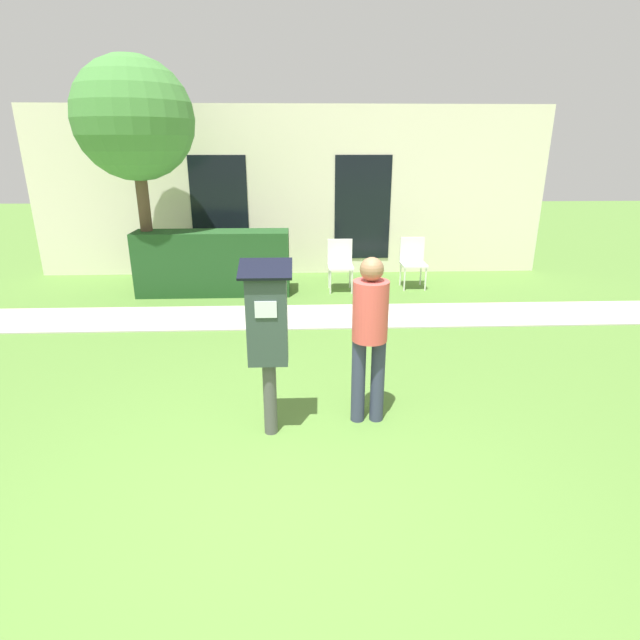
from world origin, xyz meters
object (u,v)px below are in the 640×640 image
at_px(outdoor_chair_left, 266,257).
at_px(outdoor_chair_right, 413,258).
at_px(parking_meter, 267,328).
at_px(person_standing, 370,329).
at_px(outdoor_chair_middle, 340,261).

bearing_deg(outdoor_chair_left, outdoor_chair_right, -4.08).
relative_size(parking_meter, person_standing, 1.01).
bearing_deg(person_standing, outdoor_chair_middle, 66.70).
xyz_separation_m(outdoor_chair_left, outdoor_chair_middle, (1.34, -0.39, 0.00)).
height_order(person_standing, outdoor_chair_left, person_standing).
height_order(outdoor_chair_left, outdoor_chair_middle, same).
height_order(parking_meter, outdoor_chair_left, parking_meter).
relative_size(parking_meter, outdoor_chair_right, 1.77).
distance_m(outdoor_chair_left, outdoor_chair_middle, 1.39).
height_order(parking_meter, person_standing, parking_meter).
xyz_separation_m(outdoor_chair_left, outdoor_chair_right, (2.67, -0.25, 0.00)).
relative_size(outdoor_chair_middle, outdoor_chair_right, 1.00).
bearing_deg(parking_meter, outdoor_chair_middle, 78.02).
bearing_deg(outdoor_chair_right, outdoor_chair_left, -162.64).
height_order(person_standing, outdoor_chair_middle, person_standing).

